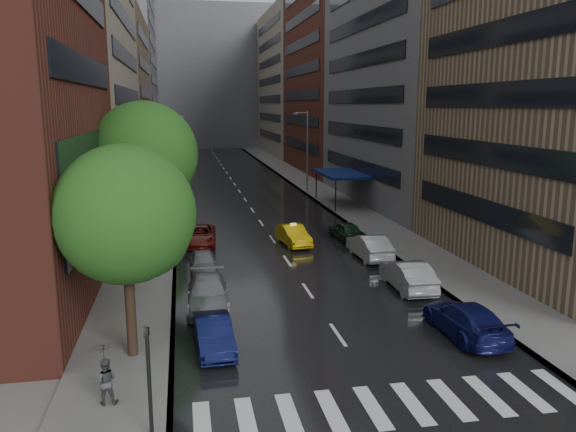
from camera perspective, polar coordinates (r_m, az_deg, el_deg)
name	(u,v)px	position (r m, az deg, el deg)	size (l,w,h in m)	color
ground	(367,378)	(21.66, 8.07, -15.97)	(220.00, 220.00, 0.00)	gray
road	(236,186)	(69.19, -5.30, 3.02)	(14.00, 140.00, 0.01)	black
sidewalk_left	(161,188)	(68.93, -12.77, 2.81)	(4.00, 140.00, 0.15)	gray
sidewalk_right	(308,184)	(70.59, 2.00, 3.28)	(4.00, 140.00, 0.15)	gray
crosswalk	(392,405)	(20.07, 10.57, -18.36)	(13.15, 2.80, 0.01)	silver
buildings_left	(110,56)	(77.69, -17.67, 15.27)	(8.00, 108.00, 38.00)	maroon
buildings_right	(341,65)	(78.06, 5.41, 15.01)	(8.05, 109.10, 36.00)	#937A5B
building_far	(207,78)	(136.47, -8.25, 13.72)	(40.00, 14.00, 32.00)	slate
tree_near	(125,215)	(21.99, -16.22, 0.14)	(5.32, 5.32, 8.48)	#382619
tree_mid	(145,155)	(34.75, -14.36, 6.05)	(6.34, 6.34, 10.11)	#382619
tree_far	(155,164)	(48.03, -13.33, 5.21)	(4.64, 4.64, 7.40)	#382619
taxi	(293,235)	(40.05, 0.53, -1.96)	(1.51, 4.32, 1.42)	yellow
parked_cars_left	(204,269)	(32.40, -8.51, -5.31)	(2.59, 22.44, 1.48)	#0D1240
parked_cars_right	(397,267)	(32.69, 10.98, -5.13)	(2.17, 22.74, 1.61)	#111450
ped_black_umbrella	(105,368)	(19.93, -18.14, -14.49)	(0.96, 0.98, 2.09)	#434348
traffic_light	(149,371)	(17.46, -13.97, -15.05)	(0.18, 0.15, 3.45)	black
street_lamp_left	(166,165)	(48.46, -12.25, 5.11)	(1.74, 0.22, 9.00)	gray
street_lamp_right	(307,149)	(64.94, 1.90, 6.86)	(1.74, 0.22, 9.00)	gray
awning	(341,174)	(55.78, 5.40, 4.27)	(4.00, 8.00, 3.12)	navy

